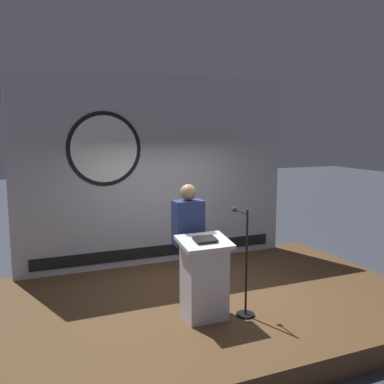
# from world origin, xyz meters

# --- Properties ---
(ground_plane) EXTENTS (40.00, 40.00, 0.00)m
(ground_plane) POSITION_xyz_m (0.00, 0.00, 0.00)
(ground_plane) COLOR #383D47
(stage_platform) EXTENTS (6.40, 4.00, 0.30)m
(stage_platform) POSITION_xyz_m (0.00, 0.00, 0.15)
(stage_platform) COLOR brown
(stage_platform) RESTS_ON ground
(banner_display) EXTENTS (4.97, 0.12, 3.34)m
(banner_display) POSITION_xyz_m (-0.03, 1.85, 1.96)
(banner_display) COLOR #B2B7C1
(banner_display) RESTS_ON stage_platform
(podium) EXTENTS (0.64, 0.50, 1.07)m
(podium) POSITION_xyz_m (-0.22, -0.59, 0.83)
(podium) COLOR silver
(podium) RESTS_ON stage_platform
(speaker_person) EXTENTS (0.40, 0.26, 1.68)m
(speaker_person) POSITION_xyz_m (-0.24, -0.11, 1.16)
(speaker_person) COLOR black
(speaker_person) RESTS_ON stage_platform
(microphone_stand) EXTENTS (0.24, 0.49, 1.40)m
(microphone_stand) POSITION_xyz_m (0.31, -0.69, 0.78)
(microphone_stand) COLOR black
(microphone_stand) RESTS_ON stage_platform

